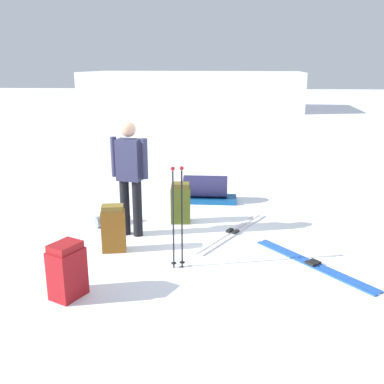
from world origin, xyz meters
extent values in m
plane|color=white|center=(0.00, 0.00, 0.00)|extent=(80.00, 80.00, 0.00)
cube|color=white|center=(-1.34, 19.73, 1.01)|extent=(12.42, 5.90, 2.03)
cylinder|color=black|center=(-0.81, 0.02, 0.42)|extent=(0.14, 0.14, 0.85)
cylinder|color=black|center=(-1.01, 0.07, 0.42)|extent=(0.14, 0.14, 0.85)
cube|color=#2E304F|center=(-0.91, 0.04, 1.15)|extent=(0.38, 0.29, 0.60)
cylinder|color=#2E304F|center=(-0.67, -0.01, 1.18)|extent=(0.09, 0.09, 0.58)
cylinder|color=#2E304F|center=(-1.14, 0.10, 1.18)|extent=(0.09, 0.09, 0.58)
sphere|color=tan|center=(-0.91, 0.04, 1.59)|extent=(0.22, 0.22, 0.22)
cube|color=#2150AE|center=(1.65, -0.80, 0.01)|extent=(1.24, 1.49, 0.02)
cube|color=black|center=(1.65, -0.80, 0.04)|extent=(0.14, 0.15, 0.03)
cube|color=#2150AE|center=(1.57, -0.86, 0.01)|extent=(1.24, 1.49, 0.02)
cube|color=black|center=(1.57, -0.86, 0.04)|extent=(0.14, 0.15, 0.03)
cube|color=silver|center=(0.65, 0.18, 0.01)|extent=(1.03, 1.72, 0.02)
cube|color=black|center=(0.65, 0.18, 0.04)|extent=(0.12, 0.15, 0.03)
cube|color=silver|center=(0.56, 0.23, 0.01)|extent=(1.03, 1.72, 0.02)
cube|color=black|center=(0.56, 0.23, 0.04)|extent=(0.12, 0.15, 0.03)
cube|color=brown|center=(-1.03, -0.56, 0.29)|extent=(0.35, 0.26, 0.58)
cube|color=brown|center=(-1.03, -0.56, 0.62)|extent=(0.31, 0.23, 0.08)
cube|color=maroon|center=(-1.24, -1.83, 0.28)|extent=(0.40, 0.44, 0.55)
cube|color=maroon|center=(-1.24, -1.83, 0.59)|extent=(0.36, 0.40, 0.08)
cube|color=#475219|center=(-0.23, 0.64, 0.29)|extent=(0.33, 0.25, 0.58)
cube|color=brown|center=(-0.23, 0.64, 0.62)|extent=(0.30, 0.22, 0.08)
cylinder|color=black|center=(-0.16, -1.03, 0.63)|extent=(0.02, 0.02, 1.25)
sphere|color=#A51919|center=(-0.16, -1.03, 1.28)|extent=(0.05, 0.05, 0.05)
cylinder|color=black|center=(-0.16, -1.03, 0.06)|extent=(0.07, 0.07, 0.01)
cylinder|color=black|center=(-0.05, -1.00, 0.63)|extent=(0.02, 0.02, 1.25)
sphere|color=#A51919|center=(-0.05, -1.00, 1.28)|extent=(0.05, 0.05, 0.05)
cylinder|color=black|center=(-0.05, -1.00, 0.06)|extent=(0.07, 0.07, 0.01)
cube|color=#104B87|center=(0.12, 1.80, 0.04)|extent=(1.16, 0.46, 0.09)
cylinder|color=#212042|center=(0.12, 1.80, 0.29)|extent=(0.81, 0.40, 0.40)
cylinder|color=slate|center=(-1.31, 0.45, 0.09)|extent=(0.55, 0.48, 0.18)
camera|label=1|loc=(0.44, -6.13, 2.48)|focal=41.59mm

